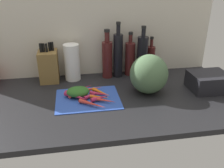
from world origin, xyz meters
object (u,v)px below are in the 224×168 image
object	(u,v)px
carrot_10	(99,97)
bottle_1	(118,55)
cutting_board	(88,99)
carrot_7	(82,89)
winter_squash	(149,74)
knife_block	(49,66)
carrot_2	(92,96)
bottle_0	(107,58)
carrot_3	(92,104)
carrot_1	(99,94)
bottle_3	(142,56)
carrot_0	(76,96)
bottle_2	(130,58)
carrot_6	(104,100)
carrot_8	(93,89)
dish_rack	(209,81)
carrot_9	(100,98)
bottle_4	(150,59)
carrot_5	(101,92)
carrot_4	(77,93)
paper_towel_roll	(72,62)

from	to	relation	value
carrot_10	bottle_1	size ratio (longest dim) A/B	0.31
cutting_board	carrot_7	bearing A→B (deg)	105.30
winter_squash	knife_block	size ratio (longest dim) A/B	0.91
carrot_2	bottle_1	bearing A→B (deg)	55.17
winter_squash	bottle_0	size ratio (longest dim) A/B	0.71
carrot_2	bottle_1	distance (cm)	39.15
carrot_3	knife_block	xyz separation A→B (cm)	(-24.50, 39.68, 8.45)
carrot_1	carrot_10	world-z (taller)	carrot_1
winter_squash	bottle_3	world-z (taller)	bottle_3
carrot_0	bottle_0	xyz separation A→B (cm)	(22.36, 30.50, 10.91)
carrot_10	bottle_2	bearing A→B (deg)	52.72
carrot_0	carrot_6	world-z (taller)	carrot_0
carrot_2	bottle_2	distance (cm)	44.89
carrot_8	bottle_1	world-z (taller)	bottle_1
carrot_1	bottle_1	distance (cm)	35.77
carrot_7	dish_rack	bearing A→B (deg)	-6.89
knife_block	carrot_6	bearing A→B (deg)	-49.32
carrot_0	knife_block	bearing A→B (deg)	118.02
carrot_9	knife_block	size ratio (longest dim) A/B	0.44
bottle_4	carrot_5	bearing A→B (deg)	-142.78
carrot_10	bottle_1	distance (cm)	39.00
bottle_3	bottle_4	size ratio (longest dim) A/B	1.31
carrot_7	bottle_3	world-z (taller)	bottle_3
carrot_1	bottle_0	bearing A→B (deg)	72.70
cutting_board	bottle_2	xyz separation A→B (cm)	(31.98, 32.41, 11.56)
carrot_6	cutting_board	bearing A→B (deg)	144.13
carrot_2	carrot_10	xyz separation A→B (cm)	(3.75, -2.04, -0.17)
carrot_4	bottle_3	distance (cm)	53.56
carrot_5	bottle_0	distance (cm)	30.32
carrot_2	paper_towel_roll	size ratio (longest dim) A/B	0.43
carrot_8	carrot_2	bearing A→B (deg)	-99.05
carrot_6	winter_squash	size ratio (longest dim) A/B	0.58
carrot_6	bottle_1	xyz separation A→B (cm)	(14.58, 36.72, 13.58)
carrot_9	bottle_2	world-z (taller)	bottle_2
carrot_7	bottle_1	size ratio (longest dim) A/B	0.40
carrot_8	dish_rack	bearing A→B (deg)	-6.75
knife_block	dish_rack	xyz separation A→B (cm)	(96.68, -29.43, -5.21)
cutting_board	carrot_5	size ratio (longest dim) A/B	2.68
carrot_6	knife_block	bearing A→B (deg)	130.68
bottle_2	carrot_0	bearing A→B (deg)	-139.78
cutting_board	carrot_1	distance (cm)	7.26
carrot_2	bottle_4	xyz separation A→B (cm)	(44.76, 32.54, 8.19)
carrot_9	carrot_8	bearing A→B (deg)	104.09
carrot_5	knife_block	bearing A→B (deg)	138.93
carrot_5	dish_rack	world-z (taller)	dish_rack
winter_squash	paper_towel_roll	world-z (taller)	paper_towel_roll
cutting_board	winter_squash	xyz separation A→B (cm)	(36.41, 3.17, 11.28)
winter_squash	cutting_board	bearing A→B (deg)	-175.03
cutting_board	carrot_8	distance (cm)	9.93
paper_towel_roll	carrot_4	bearing A→B (deg)	-86.43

